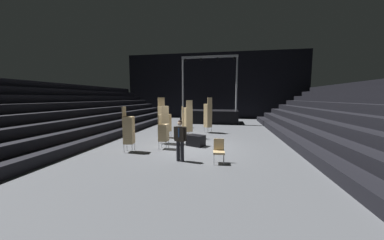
% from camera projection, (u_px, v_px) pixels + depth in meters
% --- Properties ---
extents(ground_plane, '(22.00, 30.00, 0.10)m').
position_uv_depth(ground_plane, '(193.00, 147.00, 10.67)').
color(ground_plane, '#515459').
extents(arena_end_wall, '(22.00, 0.30, 8.00)m').
position_uv_depth(arena_end_wall, '(213.00, 86.00, 24.90)').
color(arena_end_wall, black).
rests_on(arena_end_wall, ground_plane).
extents(bleacher_bank_left, '(6.00, 24.00, 3.60)m').
position_uv_depth(bleacher_bank_left, '(72.00, 109.00, 12.83)').
color(bleacher_bank_left, black).
rests_on(bleacher_bank_left, ground_plane).
extents(bleacher_bank_right, '(6.00, 24.00, 3.60)m').
position_uv_depth(bleacher_bank_right, '(354.00, 113.00, 10.05)').
color(bleacher_bank_right, black).
rests_on(bleacher_bank_right, ground_plane).
extents(stage_riser, '(5.60, 3.17, 6.45)m').
position_uv_depth(stage_riser, '(210.00, 115.00, 20.80)').
color(stage_riser, black).
rests_on(stage_riser, ground_plane).
extents(man_with_tie, '(0.57, 0.32, 1.68)m').
position_uv_depth(man_with_tie, '(180.00, 138.00, 8.05)').
color(man_with_tie, black).
rests_on(man_with_tie, ground_plane).
extents(chair_stack_front_left, '(0.62, 0.62, 2.56)m').
position_uv_depth(chair_stack_front_left, '(163.00, 121.00, 11.14)').
color(chair_stack_front_left, '#B2B5BA').
rests_on(chair_stack_front_left, ground_plane).
extents(chair_stack_front_right, '(0.61, 0.61, 2.39)m').
position_uv_depth(chair_stack_front_right, '(188.00, 119.00, 12.81)').
color(chair_stack_front_right, '#B2B5BA').
rests_on(chair_stack_front_right, ground_plane).
extents(chair_stack_mid_left, '(0.52, 0.52, 1.96)m').
position_uv_depth(chair_stack_mid_left, '(167.00, 122.00, 12.84)').
color(chair_stack_mid_left, '#B2B5BA').
rests_on(chair_stack_mid_left, ground_plane).
extents(chair_stack_mid_right, '(0.50, 0.50, 2.14)m').
position_uv_depth(chair_stack_mid_right, '(129.00, 130.00, 9.44)').
color(chair_stack_mid_right, '#B2B5BA').
rests_on(chair_stack_mid_right, ground_plane).
extents(chair_stack_mid_centre, '(0.56, 0.56, 1.96)m').
position_uv_depth(chair_stack_mid_centre, '(185.00, 120.00, 13.95)').
color(chair_stack_mid_centre, '#B2B5BA').
rests_on(chair_stack_mid_centre, ground_plane).
extents(chair_stack_rear_left, '(0.46, 0.46, 1.71)m').
position_uv_depth(chair_stack_rear_left, '(163.00, 132.00, 10.03)').
color(chair_stack_rear_left, '#B2B5BA').
rests_on(chair_stack_rear_left, ground_plane).
extents(chair_stack_rear_right, '(0.62, 0.62, 2.56)m').
position_uv_depth(chair_stack_rear_right, '(208.00, 115.00, 14.65)').
color(chair_stack_rear_right, '#B2B5BA').
rests_on(chair_stack_rear_right, ground_plane).
extents(crew_worker_near_stage, '(0.50, 0.43, 1.74)m').
position_uv_depth(crew_worker_near_stage, '(184.00, 116.00, 17.27)').
color(crew_worker_near_stage, black).
rests_on(crew_worker_near_stage, ground_plane).
extents(equipment_road_case, '(1.07, 0.91, 0.58)m').
position_uv_depth(equipment_road_case, '(196.00, 140.00, 10.72)').
color(equipment_road_case, black).
rests_on(equipment_road_case, ground_plane).
extents(loose_chair_near_man, '(0.47, 0.47, 0.95)m').
position_uv_depth(loose_chair_near_man, '(219.00, 150.00, 7.88)').
color(loose_chair_near_man, '#B2B5BA').
rests_on(loose_chair_near_man, ground_plane).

